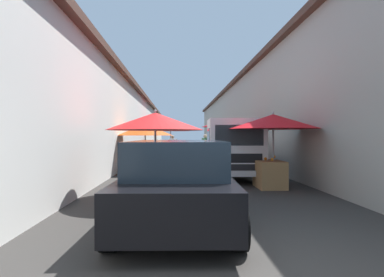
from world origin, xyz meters
TOP-DOWN VIEW (x-y plane):
  - ground at (13.50, 0.00)m, footprint 90.00×90.00m
  - building_left_whitewash at (15.75, 6.73)m, footprint 49.80×7.50m
  - building_right_concrete at (15.75, -6.73)m, footprint 49.80×7.50m
  - fruit_stall_near_right at (9.35, 2.17)m, footprint 2.38×2.38m
  - fruit_stall_near_left at (17.99, 1.32)m, footprint 2.80×2.80m
  - fruit_stall_far_left at (4.11, 1.35)m, footprint 2.45×2.45m
  - fruit_stall_mid_lane at (5.33, -2.06)m, footprint 2.69×2.69m
  - fruit_stall_far_right at (10.74, -1.68)m, footprint 2.63×2.63m
  - hatchback_car at (1.95, 0.77)m, footprint 3.97×2.04m
  - delivery_truck at (6.91, -1.13)m, footprint 4.97×2.09m
  - vendor_by_crates at (14.34, -0.89)m, footprint 0.59×0.39m
  - vendor_in_shade at (15.15, 1.10)m, footprint 0.40×0.56m
  - parked_scooter at (13.39, 2.54)m, footprint 1.68×0.53m
  - plastic_stool at (11.64, -0.54)m, footprint 0.30×0.30m

SIDE VIEW (x-z plane):
  - ground at x=13.50m, z-range 0.00..0.00m
  - plastic_stool at x=11.64m, z-range 0.11..0.54m
  - parked_scooter at x=13.39m, z-range -0.12..1.02m
  - hatchback_car at x=1.95m, z-range 0.01..1.46m
  - vendor_in_shade at x=15.15m, z-range 0.12..1.69m
  - vendor_by_crates at x=14.34m, z-range 0.13..1.76m
  - delivery_truck at x=6.91m, z-range 0.00..2.08m
  - fruit_stall_near_right at x=9.35m, z-range 0.53..2.65m
  - fruit_stall_far_left at x=4.11m, z-range 0.59..2.79m
  - fruit_stall_mid_lane at x=5.33m, z-range 0.58..2.85m
  - fruit_stall_near_left at x=17.99m, z-range 0.69..3.16m
  - fruit_stall_far_right at x=10.74m, z-range 0.72..3.14m
  - building_left_whitewash at x=15.75m, z-range 0.01..4.45m
  - building_right_concrete at x=15.75m, z-range 0.01..5.44m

